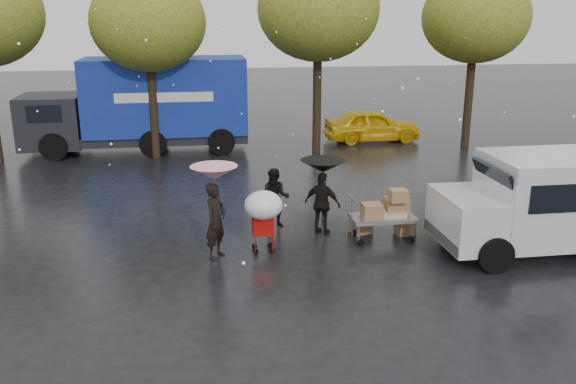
{
  "coord_description": "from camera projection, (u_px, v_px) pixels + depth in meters",
  "views": [
    {
      "loc": [
        -1.98,
        -12.35,
        5.24
      ],
      "look_at": [
        0.04,
        1.0,
        1.18
      ],
      "focal_mm": 38.0,
      "sensor_mm": 36.0,
      "label": 1
    }
  ],
  "objects": [
    {
      "name": "blue_truck",
      "position": [
        144.0,
        105.0,
        23.03
      ],
      "size": [
        8.3,
        2.6,
        3.5
      ],
      "color": "navy",
      "rests_on": "ground"
    },
    {
      "name": "umbrella_pink",
      "position": [
        214.0,
        173.0,
        12.88
      ],
      "size": [
        1.01,
        1.01,
        2.07
      ],
      "color": "#4C4C4C",
      "rests_on": "ground"
    },
    {
      "name": "shopping_cart",
      "position": [
        263.0,
        208.0,
        13.31
      ],
      "size": [
        0.84,
        0.84,
        1.46
      ],
      "color": "#A50D09",
      "rests_on": "ground"
    },
    {
      "name": "yellow_taxi",
      "position": [
        372.0,
        125.0,
        24.98
      ],
      "size": [
        3.94,
        1.65,
        1.33
      ],
      "primitive_type": "imported",
      "rotation": [
        0.0,
        0.0,
        1.59
      ],
      "color": "#DCA60B",
      "rests_on": "ground"
    },
    {
      "name": "vendor_cart",
      "position": [
        387.0,
        211.0,
        14.23
      ],
      "size": [
        1.52,
        0.8,
        1.27
      ],
      "color": "slate",
      "rests_on": "ground"
    },
    {
      "name": "box_ground_far",
      "position": [
        361.0,
        225.0,
        14.84
      ],
      "size": [
        0.58,
        0.52,
        0.37
      ],
      "primitive_type": "cube",
      "rotation": [
        0.0,
        0.0,
        0.35
      ],
      "color": "brown",
      "rests_on": "ground"
    },
    {
      "name": "white_van",
      "position": [
        555.0,
        201.0,
        13.51
      ],
      "size": [
        4.91,
        2.18,
        2.2
      ],
      "color": "silver",
      "rests_on": "ground"
    },
    {
      "name": "person_black",
      "position": [
        322.0,
        204.0,
        14.58
      ],
      "size": [
        0.96,
        0.82,
        1.54
      ],
      "primitive_type": "imported",
      "rotation": [
        0.0,
        0.0,
        2.55
      ],
      "color": "black",
      "rests_on": "ground"
    },
    {
      "name": "person_middle",
      "position": [
        275.0,
        198.0,
        15.13
      ],
      "size": [
        0.85,
        0.74,
        1.49
      ],
      "primitive_type": "imported",
      "rotation": [
        0.0,
        0.0,
        -0.28
      ],
      "color": "black",
      "rests_on": "ground"
    },
    {
      "name": "ground",
      "position": [
        293.0,
        256.0,
        13.49
      ],
      "size": [
        90.0,
        90.0,
        0.0
      ],
      "primitive_type": "plane",
      "color": "black",
      "rests_on": "ground"
    },
    {
      "name": "tree_row",
      "position": [
        236.0,
        15.0,
        21.44
      ],
      "size": [
        21.6,
        4.4,
        7.12
      ],
      "color": "black",
      "rests_on": "ground"
    },
    {
      "name": "box_ground_near",
      "position": [
        405.0,
        226.0,
        14.73
      ],
      "size": [
        0.49,
        0.42,
        0.39
      ],
      "primitive_type": "cube",
      "rotation": [
        0.0,
        0.0,
        0.18
      ],
      "color": "brown",
      "rests_on": "ground"
    },
    {
      "name": "umbrella_black",
      "position": [
        323.0,
        166.0,
        14.32
      ],
      "size": [
        1.08,
        1.08,
        1.85
      ],
      "color": "#4C4C4C",
      "rests_on": "ground"
    },
    {
      "name": "person_pink",
      "position": [
        216.0,
        221.0,
        13.19
      ],
      "size": [
        0.67,
        0.74,
        1.69
      ],
      "primitive_type": "imported",
      "rotation": [
        0.0,
        0.0,
        1.01
      ],
      "color": "black",
      "rests_on": "ground"
    }
  ]
}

